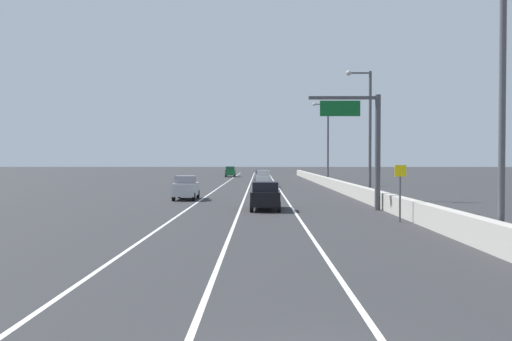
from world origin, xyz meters
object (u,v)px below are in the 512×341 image
(lamp_post_right_near, at_px, (496,82))
(lamp_post_right_second, at_px, (367,126))
(car_gray_0, at_px, (261,177))
(overhead_sign_gantry, at_px, (366,137))
(car_silver_4, at_px, (186,188))
(car_green_2, at_px, (230,172))
(car_white_3, at_px, (263,179))
(lamp_post_right_third, at_px, (326,138))
(speed_advisory_sign, at_px, (400,189))
(car_black_1, at_px, (266,196))

(lamp_post_right_near, relative_size, lamp_post_right_second, 1.00)
(lamp_post_right_near, xyz_separation_m, car_gray_0, (-8.39, 49.44, -5.13))
(overhead_sign_gantry, bearing_deg, car_silver_4, 146.57)
(lamp_post_right_near, distance_m, car_green_2, 79.39)
(overhead_sign_gantry, xyz_separation_m, car_gray_0, (-6.70, 35.25, -3.75))
(lamp_post_right_second, bearing_deg, car_white_3, 114.08)
(lamp_post_right_third, xyz_separation_m, car_gray_0, (-8.42, 2.65, -5.13))
(speed_advisory_sign, xyz_separation_m, car_white_3, (-6.92, 34.50, -0.78))
(speed_advisory_sign, xyz_separation_m, car_black_1, (-6.99, 6.45, -0.84))
(car_gray_0, bearing_deg, car_green_2, 101.59)
(lamp_post_right_third, distance_m, car_green_2, 34.64)
(overhead_sign_gantry, bearing_deg, car_gray_0, 100.76)
(speed_advisory_sign, distance_m, car_green_2, 71.22)
(car_green_2, height_order, car_white_3, car_green_2)
(lamp_post_right_near, height_order, car_green_2, lamp_post_right_near)
(car_black_1, bearing_deg, lamp_post_right_near, -60.18)
(overhead_sign_gantry, bearing_deg, car_black_1, 178.48)
(lamp_post_right_second, relative_size, car_black_1, 2.49)
(lamp_post_right_third, bearing_deg, car_gray_0, 162.51)
(car_silver_4, bearing_deg, car_green_2, 89.53)
(lamp_post_right_near, distance_m, car_gray_0, 50.41)
(lamp_post_right_near, bearing_deg, car_green_2, 100.35)
(speed_advisory_sign, relative_size, lamp_post_right_second, 0.28)
(lamp_post_right_third, relative_size, car_silver_4, 2.65)
(lamp_post_right_second, bearing_deg, speed_advisory_sign, -95.82)
(overhead_sign_gantry, relative_size, lamp_post_right_near, 0.70)
(lamp_post_right_second, bearing_deg, overhead_sign_gantry, -102.38)
(lamp_post_right_third, relative_size, car_white_3, 2.26)
(overhead_sign_gantry, height_order, car_green_2, overhead_sign_gantry)
(speed_advisory_sign, relative_size, car_gray_0, 0.62)
(overhead_sign_gantry, bearing_deg, car_green_2, 101.13)
(lamp_post_right_near, relative_size, car_silver_4, 2.65)
(speed_advisory_sign, height_order, car_black_1, speed_advisory_sign)
(overhead_sign_gantry, distance_m, lamp_post_right_near, 14.35)
(car_white_3, distance_m, car_silver_4, 20.70)
(lamp_post_right_second, bearing_deg, car_silver_4, -177.61)
(lamp_post_right_second, height_order, car_gray_0, lamp_post_right_second)
(car_green_2, bearing_deg, overhead_sign_gantry, -78.87)
(car_silver_4, bearing_deg, lamp_post_right_third, 58.51)
(speed_advisory_sign, bearing_deg, lamp_post_right_second, 84.18)
(overhead_sign_gantry, height_order, car_gray_0, overhead_sign_gantry)
(car_white_3, xyz_separation_m, car_silver_4, (-6.52, -19.64, -0.01))
(lamp_post_right_third, relative_size, car_gray_0, 2.23)
(lamp_post_right_third, bearing_deg, lamp_post_right_second, -89.26)
(speed_advisory_sign, xyz_separation_m, lamp_post_right_second, (1.58, 15.48, 4.35))
(overhead_sign_gantry, xyz_separation_m, car_black_1, (-6.55, 0.17, -3.80))
(speed_advisory_sign, height_order, car_silver_4, speed_advisory_sign)
(car_gray_0, height_order, car_white_3, car_white_3)
(car_white_3, bearing_deg, lamp_post_right_second, -65.92)
(overhead_sign_gantry, xyz_separation_m, speed_advisory_sign, (0.44, -6.28, -2.96))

